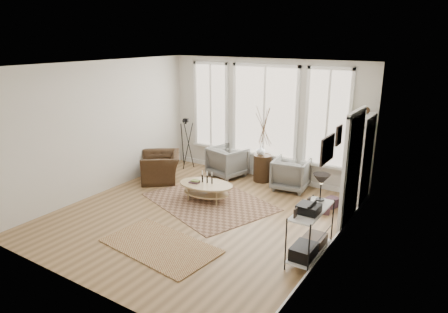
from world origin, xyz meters
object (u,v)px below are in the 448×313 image
Objects in this scene: coffee_table at (206,187)px; accent_chair at (161,167)px; armchair_left at (228,162)px; bookcase at (360,161)px; side_table at (263,146)px; low_shelf at (311,228)px; armchair_right at (291,174)px.

accent_chair is (-1.64, 0.44, 0.04)m from coffee_table.
armchair_left reaches higher than coffee_table.
bookcase is 3.23m from coffee_table.
side_table reaches higher than accent_chair.
bookcase reaches higher than side_table.
armchair_right is at bearing 119.14° from low_shelf.
armchair_right is at bearing -163.88° from armchair_left.
coffee_table is 2.04m from armchair_right.
bookcase is 1.58× the size of low_shelf.
accent_chair is (-1.21, -1.13, -0.04)m from armchair_left.
coffee_table is 1.88m from side_table.
armchair_left is 1.70m from armchair_right.
accent_chair is (-2.10, -1.29, -0.54)m from side_table.
low_shelf is 4.08m from armchair_left.
coffee_table is 0.71× the size of side_table.
accent_chair is (-2.90, -1.15, -0.03)m from armchair_right.
low_shelf is at bearing -50.58° from side_table.
low_shelf reaches higher than coffee_table.
armchair_left is 1.04× the size of armchair_right.
coffee_table is (-2.78, -1.50, -0.66)m from bookcase.
bookcase is at bearing -5.56° from side_table.
armchair_left reaches higher than armchair_right.
bookcase reaches higher than accent_chair.
coffee_table is at bearing 44.07° from armchair_right.
low_shelf is 1.57× the size of armchair_left.
low_shelf is at bearing 111.80° from armchair_right.
bookcase is at bearing -165.82° from armchair_left.
armchair_right is 0.43× the size of side_table.
accent_chair is (-4.36, 1.46, -0.18)m from low_shelf.
bookcase reaches higher than low_shelf.
armchair_right reaches higher than accent_chair.
armchair_right is at bearing 51.41° from coffee_table.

